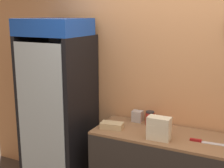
{
  "coord_description": "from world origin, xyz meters",
  "views": [
    {
      "loc": [
        0.77,
        -1.94,
        2.08
      ],
      "look_at": [
        -0.61,
        0.85,
        1.36
      ],
      "focal_mm": 50.0,
      "sensor_mm": 36.0,
      "label": 1
    }
  ],
  "objects_px": {
    "sandwich_stack_middle": "(159,128)",
    "condiment_jar": "(150,118)",
    "sandwich_stack_top": "(159,121)",
    "chefs_knife": "(204,142)",
    "beverage_cooler": "(61,101)",
    "napkin_dispenser": "(137,116)",
    "sandwich_stack_bottom": "(159,136)",
    "sandwich_flat_left": "(112,125)"
  },
  "relations": [
    {
      "from": "condiment_jar",
      "to": "napkin_dispenser",
      "type": "height_order",
      "value": "condiment_jar"
    },
    {
      "from": "beverage_cooler",
      "to": "chefs_knife",
      "type": "height_order",
      "value": "beverage_cooler"
    },
    {
      "from": "sandwich_stack_bottom",
      "to": "napkin_dispenser",
      "type": "bearing_deg",
      "value": 134.55
    },
    {
      "from": "beverage_cooler",
      "to": "sandwich_stack_top",
      "type": "xyz_separation_m",
      "value": [
        1.22,
        -0.16,
        0.01
      ]
    },
    {
      "from": "beverage_cooler",
      "to": "sandwich_stack_top",
      "type": "bearing_deg",
      "value": -7.62
    },
    {
      "from": "beverage_cooler",
      "to": "condiment_jar",
      "type": "distance_m",
      "value": 1.03
    },
    {
      "from": "napkin_dispenser",
      "to": "sandwich_stack_middle",
      "type": "bearing_deg",
      "value": -45.45
    },
    {
      "from": "beverage_cooler",
      "to": "chefs_knife",
      "type": "relative_size",
      "value": 5.67
    },
    {
      "from": "beverage_cooler",
      "to": "condiment_jar",
      "type": "relative_size",
      "value": 13.69
    },
    {
      "from": "beverage_cooler",
      "to": "napkin_dispenser",
      "type": "distance_m",
      "value": 0.89
    },
    {
      "from": "condiment_jar",
      "to": "sandwich_flat_left",
      "type": "bearing_deg",
      "value": -138.67
    },
    {
      "from": "sandwich_stack_middle",
      "to": "sandwich_stack_top",
      "type": "distance_m",
      "value": 0.07
    },
    {
      "from": "sandwich_stack_top",
      "to": "napkin_dispenser",
      "type": "bearing_deg",
      "value": 134.55
    },
    {
      "from": "sandwich_stack_bottom",
      "to": "condiment_jar",
      "type": "bearing_deg",
      "value": 121.87
    },
    {
      "from": "sandwich_stack_top",
      "to": "napkin_dispenser",
      "type": "height_order",
      "value": "sandwich_stack_top"
    },
    {
      "from": "sandwich_stack_bottom",
      "to": "sandwich_stack_top",
      "type": "bearing_deg",
      "value": 0.0
    },
    {
      "from": "sandwich_stack_top",
      "to": "sandwich_flat_left",
      "type": "distance_m",
      "value": 0.54
    },
    {
      "from": "sandwich_stack_top",
      "to": "chefs_knife",
      "type": "xyz_separation_m",
      "value": [
        0.39,
        0.11,
        -0.17
      ]
    },
    {
      "from": "condiment_jar",
      "to": "sandwich_stack_top",
      "type": "bearing_deg",
      "value": -58.13
    },
    {
      "from": "napkin_dispenser",
      "to": "chefs_knife",
      "type": "bearing_deg",
      "value": -18.38
    },
    {
      "from": "sandwich_flat_left",
      "to": "chefs_knife",
      "type": "distance_m",
      "value": 0.91
    },
    {
      "from": "chefs_knife",
      "to": "condiment_jar",
      "type": "height_order",
      "value": "condiment_jar"
    },
    {
      "from": "chefs_knife",
      "to": "sandwich_stack_bottom",
      "type": "bearing_deg",
      "value": -163.87
    },
    {
      "from": "sandwich_stack_bottom",
      "to": "condiment_jar",
      "type": "distance_m",
      "value": 0.39
    },
    {
      "from": "sandwich_flat_left",
      "to": "condiment_jar",
      "type": "bearing_deg",
      "value": 41.33
    },
    {
      "from": "sandwich_stack_top",
      "to": "sandwich_flat_left",
      "type": "xyz_separation_m",
      "value": [
        -0.51,
        0.05,
        -0.15
      ]
    },
    {
      "from": "beverage_cooler",
      "to": "sandwich_flat_left",
      "type": "distance_m",
      "value": 0.73
    },
    {
      "from": "beverage_cooler",
      "to": "sandwich_stack_bottom",
      "type": "height_order",
      "value": "beverage_cooler"
    },
    {
      "from": "sandwich_stack_middle",
      "to": "condiment_jar",
      "type": "distance_m",
      "value": 0.39
    },
    {
      "from": "sandwich_flat_left",
      "to": "sandwich_stack_top",
      "type": "bearing_deg",
      "value": -6.11
    },
    {
      "from": "sandwich_stack_bottom",
      "to": "sandwich_stack_top",
      "type": "xyz_separation_m",
      "value": [
        0.0,
        0.0,
        0.14
      ]
    },
    {
      "from": "condiment_jar",
      "to": "sandwich_stack_bottom",
      "type": "bearing_deg",
      "value": -58.13
    },
    {
      "from": "beverage_cooler",
      "to": "condiment_jar",
      "type": "height_order",
      "value": "beverage_cooler"
    },
    {
      "from": "napkin_dispenser",
      "to": "beverage_cooler",
      "type": "bearing_deg",
      "value": -166.82
    },
    {
      "from": "sandwich_stack_middle",
      "to": "sandwich_stack_top",
      "type": "relative_size",
      "value": 1.02
    },
    {
      "from": "sandwich_stack_top",
      "to": "condiment_jar",
      "type": "height_order",
      "value": "sandwich_stack_top"
    },
    {
      "from": "sandwich_stack_middle",
      "to": "napkin_dispenser",
      "type": "xyz_separation_m",
      "value": [
        -0.36,
        0.36,
        -0.05
      ]
    },
    {
      "from": "chefs_knife",
      "to": "napkin_dispenser",
      "type": "bearing_deg",
      "value": 161.62
    },
    {
      "from": "beverage_cooler",
      "to": "napkin_dispenser",
      "type": "xyz_separation_m",
      "value": [
        0.86,
        0.2,
        -0.11
      ]
    },
    {
      "from": "sandwich_flat_left",
      "to": "napkin_dispenser",
      "type": "xyz_separation_m",
      "value": [
        0.15,
        0.31,
        0.03
      ]
    },
    {
      "from": "sandwich_stack_bottom",
      "to": "sandwich_flat_left",
      "type": "xyz_separation_m",
      "value": [
        -0.51,
        0.05,
        -0.0
      ]
    },
    {
      "from": "chefs_knife",
      "to": "napkin_dispenser",
      "type": "height_order",
      "value": "napkin_dispenser"
    }
  ]
}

